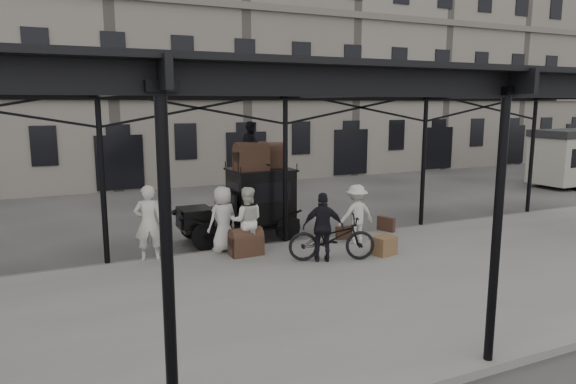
% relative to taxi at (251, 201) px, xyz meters
% --- Properties ---
extents(ground, '(120.00, 120.00, 0.00)m').
position_rel_taxi_xyz_m(ground, '(0.59, -3.25, -1.20)').
color(ground, '#383533').
rests_on(ground, ground).
extents(platform, '(28.00, 8.00, 0.15)m').
position_rel_taxi_xyz_m(platform, '(0.59, -5.25, -1.13)').
color(platform, slate).
rests_on(platform, ground).
extents(canopy, '(22.50, 9.00, 4.74)m').
position_rel_taxi_xyz_m(canopy, '(0.59, -4.97, 3.39)').
color(canopy, black).
rests_on(canopy, ground).
extents(building_frontage, '(64.00, 8.00, 14.00)m').
position_rel_taxi_xyz_m(building_frontage, '(0.59, 14.75, 5.80)').
color(building_frontage, slate).
rests_on(building_frontage, ground).
extents(taxi, '(3.65, 1.55, 2.18)m').
position_rel_taxi_xyz_m(taxi, '(0.00, 0.00, 0.00)').
color(taxi, black).
rests_on(taxi, ground).
extents(porter_left, '(0.78, 0.57, 1.98)m').
position_rel_taxi_xyz_m(porter_left, '(-3.37, -1.45, -0.06)').
color(porter_left, beige).
rests_on(porter_left, platform).
extents(porter_midleft, '(1.07, 0.95, 1.84)m').
position_rel_taxi_xyz_m(porter_midleft, '(-0.88, -1.98, -0.13)').
color(porter_midleft, silver).
rests_on(porter_midleft, platform).
extents(porter_centre, '(1.02, 0.82, 1.81)m').
position_rel_taxi_xyz_m(porter_centre, '(-1.38, -1.45, -0.15)').
color(porter_centre, beige).
rests_on(porter_centre, platform).
extents(porter_official, '(1.14, 0.85, 1.79)m').
position_rel_taxi_xyz_m(porter_official, '(0.68, -3.40, -0.16)').
color(porter_official, black).
rests_on(porter_official, platform).
extents(porter_right, '(1.11, 0.64, 1.72)m').
position_rel_taxi_xyz_m(porter_right, '(2.38, -2.27, -0.19)').
color(porter_right, silver).
rests_on(porter_right, platform).
extents(bicycle, '(2.38, 1.50, 1.18)m').
position_rel_taxi_xyz_m(bicycle, '(0.92, -3.42, -0.46)').
color(bicycle, black).
rests_on(bicycle, platform).
extents(porter_roof, '(0.72, 0.83, 1.47)m').
position_rel_taxi_xyz_m(porter_roof, '(-0.03, -0.10, 1.71)').
color(porter_roof, black).
rests_on(porter_roof, taxi).
extents(steamer_trunk_roof_near, '(1.00, 0.64, 0.72)m').
position_rel_taxi_xyz_m(steamer_trunk_roof_near, '(-0.08, -0.25, 1.34)').
color(steamer_trunk_roof_near, '#472C21').
rests_on(steamer_trunk_roof_near, taxi).
extents(steamer_trunk_roof_far, '(1.03, 0.81, 0.66)m').
position_rel_taxi_xyz_m(steamer_trunk_roof_far, '(0.67, 0.20, 1.31)').
color(steamer_trunk_roof_far, '#472C21').
rests_on(steamer_trunk_roof_far, taxi).
extents(steamer_trunk_platform, '(0.87, 0.55, 0.63)m').
position_rel_taxi_xyz_m(steamer_trunk_platform, '(-0.94, -2.06, -0.74)').
color(steamer_trunk_platform, '#472C21').
rests_on(steamer_trunk_platform, platform).
extents(wicker_hamper, '(0.69, 0.59, 0.50)m').
position_rel_taxi_xyz_m(wicker_hamper, '(2.45, -3.59, -0.80)').
color(wicker_hamper, brown).
rests_on(wicker_hamper, platform).
extents(suitcase_upright, '(0.35, 0.61, 0.45)m').
position_rel_taxi_xyz_m(suitcase_upright, '(4.03, -1.45, -0.83)').
color(suitcase_upright, '#472C21').
rests_on(suitcase_upright, platform).
extents(suitcase_flat, '(0.61, 0.22, 0.40)m').
position_rel_taxi_xyz_m(suitcase_flat, '(2.33, -1.78, -0.85)').
color(suitcase_flat, '#472C21').
rests_on(suitcase_flat, platform).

